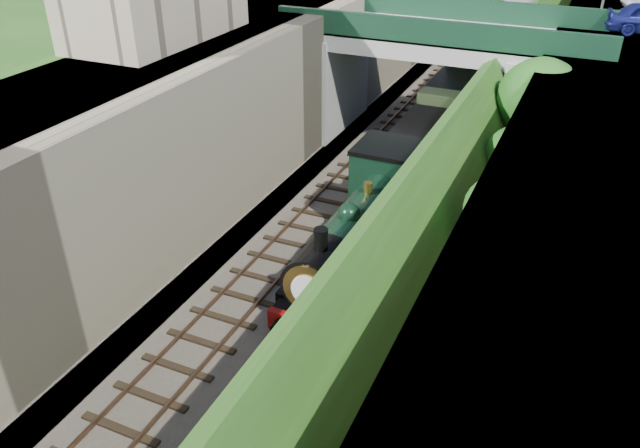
# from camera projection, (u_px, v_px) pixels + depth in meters

# --- Properties ---
(trackbed) EXTENTS (10.00, 90.00, 0.20)m
(trackbed) POSITION_uv_depth(u_px,v_px,m) (406.00, 169.00, 31.40)
(trackbed) COLOR #473F38
(trackbed) RESTS_ON ground
(retaining_wall) EXTENTS (1.00, 90.00, 7.00)m
(retaining_wall) POSITION_uv_depth(u_px,v_px,m) (307.00, 90.00, 31.64)
(retaining_wall) COLOR #756B56
(retaining_wall) RESTS_ON ground
(street_plateau_left) EXTENTS (6.00, 90.00, 7.00)m
(street_plateau_left) POSITION_uv_depth(u_px,v_px,m) (247.00, 81.00, 32.88)
(street_plateau_left) COLOR #262628
(street_plateau_left) RESTS_ON ground
(street_plateau_right) EXTENTS (8.00, 90.00, 6.25)m
(street_plateau_right) POSITION_uv_depth(u_px,v_px,m) (625.00, 144.00, 26.52)
(street_plateau_right) COLOR #262628
(street_plateau_right) RESTS_ON ground
(embankment_slope) EXTENTS (4.61, 90.00, 6.36)m
(embankment_slope) POSITION_uv_depth(u_px,v_px,m) (512.00, 143.00, 27.58)
(embankment_slope) COLOR #1E4714
(embankment_slope) RESTS_ON ground
(track_left) EXTENTS (2.50, 90.00, 0.20)m
(track_left) POSITION_uv_depth(u_px,v_px,m) (369.00, 160.00, 32.04)
(track_left) COLOR black
(track_left) RESTS_ON trackbed
(track_right) EXTENTS (2.50, 90.00, 0.20)m
(track_right) POSITION_uv_depth(u_px,v_px,m) (429.00, 171.00, 30.91)
(track_right) COLOR black
(track_right) RESTS_ON trackbed
(road_bridge) EXTENTS (16.00, 6.40, 7.25)m
(road_bridge) POSITION_uv_depth(u_px,v_px,m) (452.00, 73.00, 32.23)
(road_bridge) COLOR gray
(road_bridge) RESTS_ON ground
(tree) EXTENTS (3.60, 3.80, 6.60)m
(tree) POSITION_uv_depth(u_px,v_px,m) (542.00, 103.00, 26.45)
(tree) COLOR black
(tree) RESTS_ON ground
(locomotive) EXTENTS (3.10, 10.22, 3.83)m
(locomotive) POSITION_uv_depth(u_px,v_px,m) (365.00, 229.00, 22.79)
(locomotive) COLOR black
(locomotive) RESTS_ON trackbed
(tender) EXTENTS (2.70, 6.00, 3.05)m
(tender) POSITION_uv_depth(u_px,v_px,m) (421.00, 160.00, 28.73)
(tender) COLOR black
(tender) RESTS_ON trackbed
(coach_front) EXTENTS (2.90, 18.00, 3.70)m
(coach_front) POSITION_uv_depth(u_px,v_px,m) (479.00, 77.00, 38.45)
(coach_front) COLOR black
(coach_front) RESTS_ON trackbed
(coach_middle) EXTENTS (2.90, 18.00, 3.70)m
(coach_middle) POSITION_uv_depth(u_px,v_px,m) (525.00, 17.00, 53.28)
(coach_middle) COLOR black
(coach_middle) RESTS_ON trackbed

